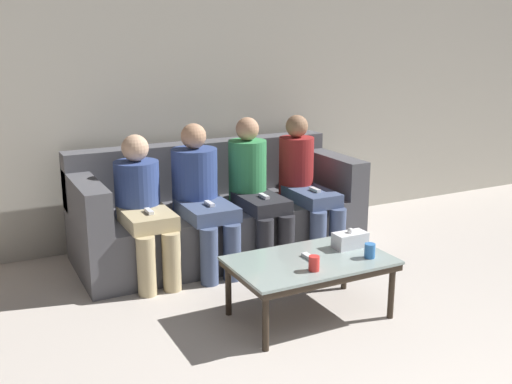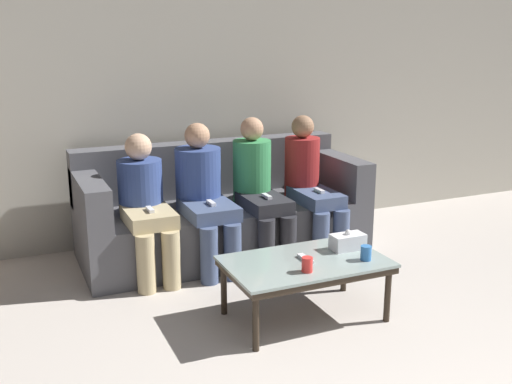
# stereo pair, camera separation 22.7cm
# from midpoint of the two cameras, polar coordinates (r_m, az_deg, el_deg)

# --- Properties ---
(wall_back) EXTENTS (12.00, 0.06, 2.60)m
(wall_back) POSITION_cam_midpoint_polar(r_m,az_deg,el_deg) (5.18, -4.29, 9.94)
(wall_back) COLOR #B7B2A3
(wall_back) RESTS_ON ground_plane
(couch) EXTENTS (2.27, 0.91, 0.87)m
(couch) POSITION_cam_midpoint_polar(r_m,az_deg,el_deg) (4.89, -2.00, -2.07)
(couch) COLOR #515156
(couch) RESTS_ON ground_plane
(coffee_table) EXTENTS (0.99, 0.61, 0.39)m
(coffee_table) POSITION_cam_midpoint_polar(r_m,az_deg,el_deg) (3.75, 6.45, -7.06)
(coffee_table) COLOR #8C9E99
(coffee_table) RESTS_ON ground_plane
(cup_near_left) EXTENTS (0.07, 0.07, 0.09)m
(cup_near_left) POSITION_cam_midpoint_polar(r_m,az_deg,el_deg) (3.79, 12.14, -5.72)
(cup_near_left) COLOR #3372BF
(cup_near_left) RESTS_ON coffee_table
(cup_near_right) EXTENTS (0.07, 0.07, 0.09)m
(cup_near_right) POSITION_cam_midpoint_polar(r_m,az_deg,el_deg) (3.55, 6.74, -6.90)
(cup_near_right) COLOR red
(cup_near_right) RESTS_ON coffee_table
(tissue_box) EXTENTS (0.22, 0.12, 0.13)m
(tissue_box) POSITION_cam_midpoint_polar(r_m,az_deg,el_deg) (3.95, 10.38, -4.67)
(tissue_box) COLOR white
(tissue_box) RESTS_ON coffee_table
(game_remote) EXTENTS (0.04, 0.15, 0.02)m
(game_remote) POSITION_cam_midpoint_polar(r_m,az_deg,el_deg) (3.74, 6.48, -6.34)
(game_remote) COLOR white
(game_remote) RESTS_ON coffee_table
(seated_person_left_end) EXTENTS (0.33, 0.69, 1.04)m
(seated_person_left_end) POSITION_cam_midpoint_polar(r_m,az_deg,el_deg) (4.41, -9.10, -0.90)
(seated_person_left_end) COLOR tan
(seated_person_left_end) RESTS_ON ground_plane
(seated_person_mid_left) EXTENTS (0.35, 0.72, 1.09)m
(seated_person_mid_left) POSITION_cam_midpoint_polar(r_m,az_deg,el_deg) (4.54, -3.62, 0.06)
(seated_person_mid_left) COLOR #47567A
(seated_person_mid_left) RESTS_ON ground_plane
(seated_person_mid_right) EXTENTS (0.31, 0.69, 1.11)m
(seated_person_mid_right) POSITION_cam_midpoint_polar(r_m,az_deg,el_deg) (4.69, 1.61, 0.56)
(seated_person_mid_right) COLOR #28282D
(seated_person_mid_right) RESTS_ON ground_plane
(seated_person_right_end) EXTENTS (0.31, 0.71, 1.10)m
(seated_person_right_end) POSITION_cam_midpoint_polar(r_m,az_deg,el_deg) (4.89, 6.48, 0.94)
(seated_person_right_end) COLOR #47567A
(seated_person_right_end) RESTS_ON ground_plane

